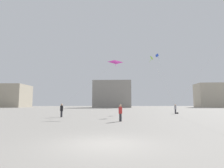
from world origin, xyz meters
name	(u,v)px	position (x,y,z in m)	size (l,w,h in m)	color
ground_plane	(104,144)	(0.00, 0.00, 0.00)	(300.00, 300.00, 0.00)	gray
person_in_grey	(175,109)	(10.85, 24.27, 0.89)	(0.35, 0.35, 1.63)	#2D2D33
person_in_black	(62,110)	(-6.45, 15.83, 0.94)	(0.37, 0.37, 1.72)	#2D2D33
person_in_red	(120,112)	(0.97, 10.22, 0.90)	(0.36, 0.36, 1.64)	#2D2D33
kite_magenta_delta	(115,62)	(0.43, 18.67, 7.80)	(7.88, 3.49, 6.93)	#D12899
kite_lime_diamond	(152,59)	(6.99, 23.82, 9.60)	(4.31, 0.89, 8.83)	#8CD12D
kite_cobalt_delta	(157,57)	(9.65, 31.26, 11.84)	(1.78, 7.78, 11.25)	blue
building_left_hall	(7,96)	(-55.00, 85.27, 5.73)	(20.45, 15.81, 11.45)	#A39984
building_centre_hall	(112,94)	(-1.00, 80.82, 6.32)	(17.98, 11.71, 12.65)	gray
building_right_hall	(219,95)	(53.00, 85.74, 6.01)	(22.78, 11.11, 12.02)	#B2A893
handbag_beside_flyer	(177,113)	(11.20, 24.37, 0.12)	(0.32, 0.14, 0.24)	black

